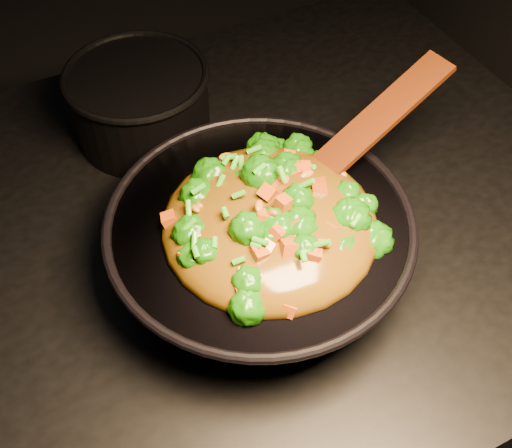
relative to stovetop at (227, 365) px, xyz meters
name	(u,v)px	position (x,y,z in m)	size (l,w,h in m)	color
stovetop	(227,365)	(0.00, 0.00, 0.00)	(1.20, 0.90, 0.90)	black
wok	(259,248)	(0.02, -0.11, 0.50)	(0.38, 0.38, 0.11)	black
stir_fry	(270,203)	(0.02, -0.12, 0.60)	(0.27, 0.27, 0.09)	#196207
spatula	(359,136)	(0.18, -0.07, 0.61)	(0.30, 0.05, 0.01)	#3D1B08
back_pot	(140,104)	(-0.03, 0.23, 0.51)	(0.22, 0.22, 0.12)	black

